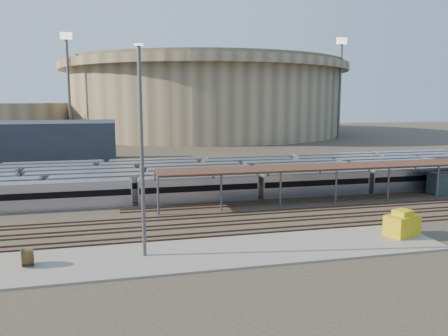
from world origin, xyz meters
name	(u,v)px	position (x,y,z in m)	size (l,w,h in m)	color
ground	(219,214)	(0.00, 0.00, 0.00)	(420.00, 420.00, 0.00)	#383026
apron	(203,254)	(-5.00, -15.00, 0.10)	(50.00, 9.00, 0.20)	gray
subway_trains	(204,177)	(1.35, 18.50, 1.80)	(129.86, 23.90, 3.60)	#A4A4A9
inspection_shed	(354,167)	(22.00, 4.00, 4.98)	(60.30, 6.00, 5.30)	#4F4F53
empty_tracks	(228,223)	(0.00, -5.00, 0.09)	(170.00, 9.62, 0.18)	#4C3323
stadium	(205,97)	(25.00, 140.00, 16.47)	(124.00, 124.00, 32.50)	gray
service_building	(23,143)	(-35.00, 55.00, 5.00)	(42.00, 20.00, 10.00)	#1E232D
floodlight_0	(69,84)	(-30.00, 110.00, 20.65)	(4.00, 1.00, 38.40)	#4F4F53
floodlight_2	(340,85)	(70.00, 100.00, 20.65)	(4.00, 1.00, 38.40)	#4F4F53
floodlight_3	(125,88)	(-10.00, 160.00, 20.65)	(4.00, 1.00, 38.40)	#4F4F53
cable_reel_east	(27,256)	(-21.13, -14.64, 1.08)	(1.77, 1.77, 0.98)	brown
yard_light_pole	(142,152)	(-10.63, -14.39, 10.24)	(0.81, 0.36, 19.91)	#4F4F53
yellow_equipment	(402,225)	(17.54, -14.48, 1.35)	(3.68, 2.30, 2.30)	gold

